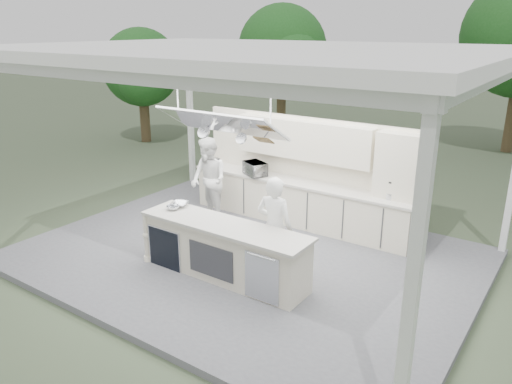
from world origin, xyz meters
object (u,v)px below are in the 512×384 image
Objects in this scene: demo_island at (223,250)px; sous_chef at (209,180)px; head_chef at (274,227)px; back_counter at (298,202)px.

sous_chef is at bearing 134.87° from demo_island.
head_chef is at bearing -6.70° from sous_chef.
sous_chef reaches higher than back_counter.
head_chef reaches higher than demo_island.
head_chef is at bearing 37.03° from demo_island.
demo_island is at bearing 31.03° from head_chef.
back_counter is 2.90× the size of head_chef.
demo_island is 1.69× the size of sous_chef.
head_chef is 2.84m from sous_chef.
back_counter is 1.97m from sous_chef.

